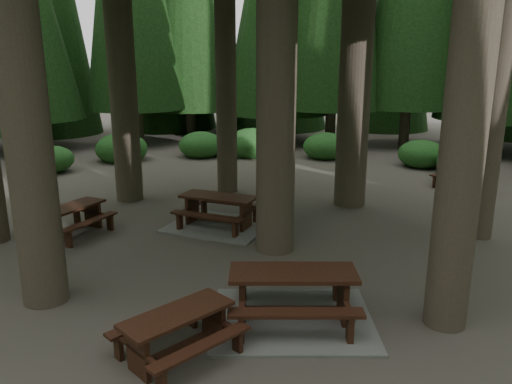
% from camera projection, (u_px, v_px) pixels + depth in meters
% --- Properties ---
extents(ground, '(80.00, 80.00, 0.00)m').
position_uv_depth(ground, '(238.00, 250.00, 11.20)').
color(ground, '#4E483F').
rests_on(ground, ground).
extents(picnic_table_a, '(2.95, 2.59, 0.88)m').
position_uv_depth(picnic_table_a, '(293.00, 303.00, 8.08)').
color(picnic_table_a, gray).
rests_on(picnic_table_a, ground).
extents(picnic_table_b, '(1.76, 1.99, 0.73)m').
position_uv_depth(picnic_table_b, '(72.00, 216.00, 12.04)').
color(picnic_table_b, black).
rests_on(picnic_table_b, ground).
extents(picnic_table_c, '(2.78, 2.46, 0.82)m').
position_uv_depth(picnic_table_c, '(219.00, 216.00, 12.67)').
color(picnic_table_c, gray).
rests_on(picnic_table_c, ground).
extents(picnic_table_d, '(2.06, 2.03, 0.70)m').
position_uv_depth(picnic_table_d, '(462.00, 175.00, 16.36)').
color(picnic_table_d, black).
rests_on(picnic_table_d, ground).
extents(picnic_table_e, '(2.00, 2.08, 0.70)m').
position_uv_depth(picnic_table_e, '(178.00, 327.00, 7.06)').
color(picnic_table_e, black).
rests_on(picnic_table_e, ground).
extents(shrub_ring, '(23.86, 24.64, 1.49)m').
position_uv_depth(shrub_ring, '(274.00, 224.00, 11.68)').
color(shrub_ring, '#22571D').
rests_on(shrub_ring, ground).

